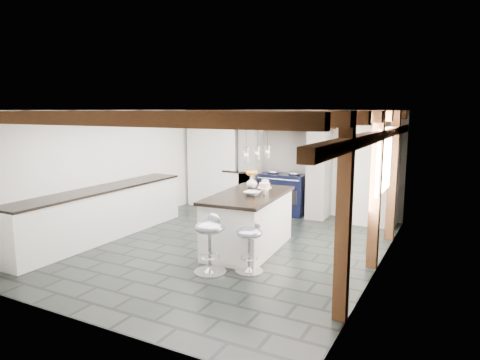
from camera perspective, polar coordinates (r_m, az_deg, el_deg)
The scene contains 6 objects.
ground at distance 7.39m, azimuth -2.16°, elevation -8.84°, with size 6.00×6.00×0.00m, color black.
room_shell at distance 8.64m, azimuth -1.01°, elevation 1.11°, with size 6.00×6.03×6.00m.
range_cooker at distance 9.61m, azimuth 5.82°, elevation -1.73°, with size 1.00×0.63×0.99m.
kitchen_island at distance 7.11m, azimuth 1.18°, elevation -5.48°, with size 1.14×1.99×1.26m.
bar_stool_near at distance 6.13m, azimuth 1.28°, elevation -8.12°, with size 0.40×0.40×0.75m.
bar_stool_far at distance 6.09m, azimuth -3.96°, elevation -7.57°, with size 0.54×0.54×0.86m.
Camera 1 is at (3.52, -6.07, 2.31)m, focal length 32.00 mm.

